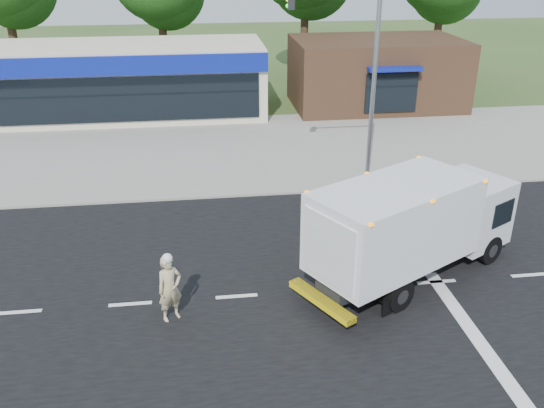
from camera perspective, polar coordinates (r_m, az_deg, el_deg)
The scene contains 10 objects.
ground at distance 17.19m, azimuth 6.60°, elevation -8.40°, with size 120.00×120.00×0.00m, color #385123.
road_asphalt at distance 17.19m, azimuth 6.60°, elevation -8.38°, with size 60.00×14.00×0.02m, color black.
sidewalk at distance 24.29m, azimuth 2.12°, elevation 2.23°, with size 60.00×2.40×0.12m, color gray.
parking_apron at distance 29.69m, azimuth 0.30°, elevation 6.39°, with size 60.00×9.00×0.02m, color gray.
lane_markings at distance 16.48m, azimuth 12.35°, elevation -10.43°, with size 55.20×7.00×0.01m.
ems_box_truck at distance 17.23m, azimuth 13.75°, elevation -1.78°, with size 7.46×5.52×3.24m.
emergency_worker at distance 15.61m, azimuth -10.10°, elevation -8.14°, with size 0.82×0.73×2.00m.
retail_strip_mall at distance 35.03m, azimuth -16.13°, elevation 11.69°, with size 18.00×6.20×4.00m.
brown_storefront at distance 36.33m, azimuth 10.28°, elevation 12.68°, with size 10.00×6.70×4.00m.
traffic_signal_pole at distance 22.82m, azimuth 8.57°, elevation 13.28°, with size 3.51×0.25×8.00m.
Camera 1 is at (-3.78, -13.93, 9.35)m, focal length 38.00 mm.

